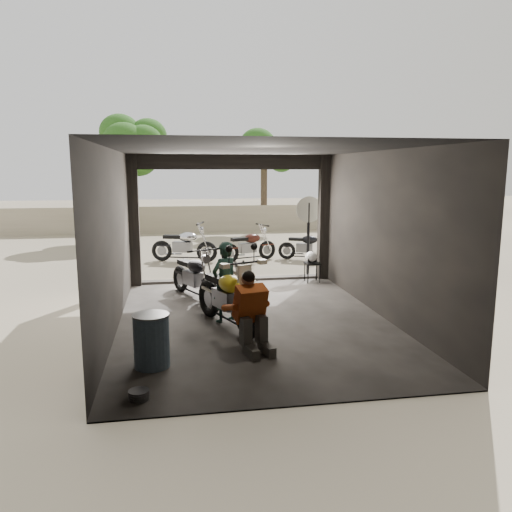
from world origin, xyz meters
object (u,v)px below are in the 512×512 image
object	(u,v)px
outside_bike_a	(184,242)
sign_post	(309,223)
rider	(225,282)
mechanic	(254,314)
outside_bike_c	(306,244)
stool	(312,266)
left_bike	(194,272)
outside_bike_b	(249,243)
oil_drum	(152,342)
main_bike	(227,292)
helmet	(311,257)

from	to	relation	value
outside_bike_a	sign_post	distance (m)	4.18
rider	mechanic	world-z (taller)	rider
outside_bike_c	stool	world-z (taller)	outside_bike_c
left_bike	outside_bike_b	distance (m)	4.69
left_bike	outside_bike_a	distance (m)	4.55
outside_bike_c	sign_post	xyz separation A→B (m)	(-0.51, -2.06, 0.89)
outside_bike_b	sign_post	size ratio (longest dim) A/B	0.79
oil_drum	outside_bike_c	bearing A→B (deg)	60.78
main_bike	rider	world-z (taller)	rider
mechanic	helmet	distance (m)	5.12
main_bike	sign_post	distance (m)	5.12
outside_bike_b	main_bike	bearing A→B (deg)	146.48
outside_bike_c	sign_post	distance (m)	2.30
main_bike	outside_bike_b	distance (m)	6.62
outside_bike_c	mechanic	xyz separation A→B (m)	(-2.95, -7.67, 0.09)
main_bike	outside_bike_a	world-z (taller)	main_bike
outside_bike_a	sign_post	size ratio (longest dim) A/B	0.85
mechanic	helmet	world-z (taller)	mechanic
helmet	sign_post	world-z (taller)	sign_post
stool	oil_drum	bearing A→B (deg)	-127.64
main_bike	mechanic	bearing A→B (deg)	-100.38
left_bike	sign_post	size ratio (longest dim) A/B	0.82
helmet	sign_post	distance (m)	1.28
main_bike	stool	bearing A→B (deg)	30.25
main_bike	mechanic	xyz separation A→B (m)	(0.27, -1.33, -0.05)
mechanic	main_bike	bearing A→B (deg)	87.23
mechanic	oil_drum	distance (m)	1.61
outside_bike_b	rider	size ratio (longest dim) A/B	1.10
outside_bike_b	stool	bearing A→B (deg)	178.08
left_bike	rider	size ratio (longest dim) A/B	1.14
outside_bike_b	outside_bike_c	bearing A→B (deg)	-115.08
main_bike	rider	size ratio (longest dim) A/B	1.29
mechanic	left_bike	bearing A→B (deg)	88.13
outside_bike_a	outside_bike_b	size ratio (longest dim) A/B	1.08
helmet	outside_bike_b	bearing A→B (deg)	88.95
outside_bike_b	oil_drum	world-z (taller)	outside_bike_b
sign_post	helmet	bearing A→B (deg)	-112.54
stool	helmet	world-z (taller)	helmet
main_bike	oil_drum	distance (m)	2.16
left_bike	helmet	bearing A→B (deg)	-4.69
main_bike	oil_drum	bearing A→B (deg)	-148.67
outside_bike_c	mechanic	world-z (taller)	mechanic
mechanic	rider	bearing A→B (deg)	85.34
helmet	main_bike	bearing A→B (deg)	-147.45
stool	helmet	size ratio (longest dim) A/B	1.60
outside_bike_c	helmet	world-z (taller)	outside_bike_c
left_bike	main_bike	bearing A→B (deg)	-101.79
outside_bike_a	mechanic	world-z (taller)	same
helmet	left_bike	bearing A→B (deg)	179.95
main_bike	rider	xyz separation A→B (m)	(-0.01, 0.31, 0.10)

